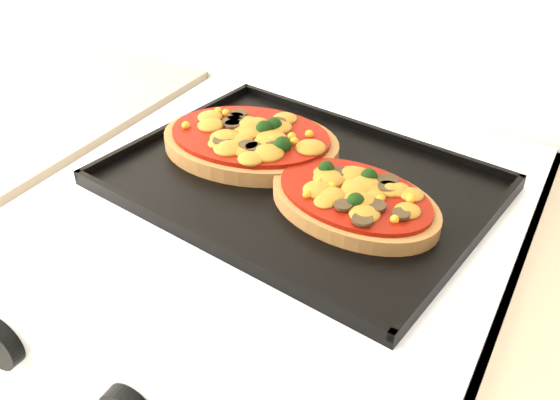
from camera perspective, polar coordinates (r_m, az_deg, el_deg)
The scene contains 4 objects.
control_panel at distance 0.66m, azimuth -13.34°, elevation -16.72°, with size 0.60×0.02×0.09m, color white.
baking_tray at distance 0.81m, azimuth 1.72°, elevation 1.86°, with size 0.47×0.35×0.02m, color black.
pizza_left at distance 0.87m, azimuth -2.74°, elevation 5.56°, with size 0.25×0.18×0.04m, color #A66F39, non-canonical shape.
pizza_right at distance 0.75m, azimuth 6.78°, elevation 0.13°, with size 0.22×0.15×0.03m, color #A66F39, non-canonical shape.
Camera 1 is at (0.35, 1.11, 1.36)m, focal length 40.00 mm.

